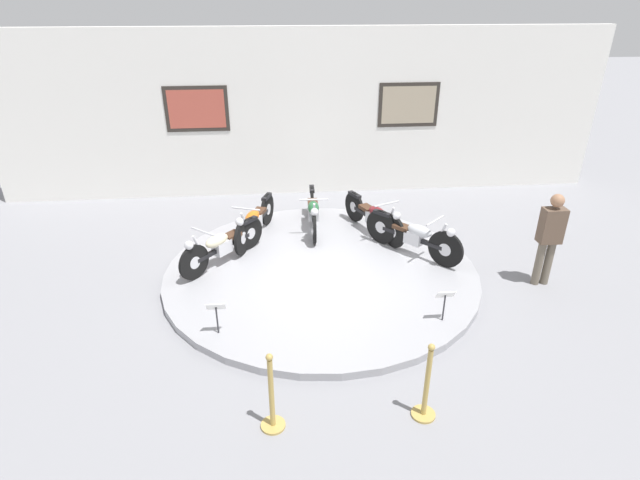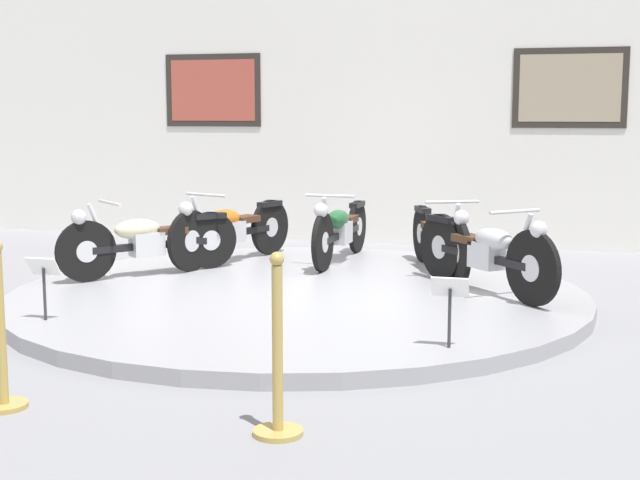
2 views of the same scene
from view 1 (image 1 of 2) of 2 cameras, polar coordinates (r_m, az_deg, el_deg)
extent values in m
plane|color=gray|center=(8.67, 0.14, -3.93)|extent=(60.00, 60.00, 0.00)
cylinder|color=#99999E|center=(8.64, 0.14, -3.59)|extent=(5.34, 5.34, 0.12)
cube|color=white|center=(11.80, -1.80, 14.17)|extent=(14.00, 0.20, 3.75)
cube|color=#2D2823|center=(11.75, -13.92, 14.32)|extent=(1.40, 0.02, 1.00)
cube|color=#B24C3D|center=(11.75, -13.92, 14.32)|extent=(1.24, 0.02, 0.84)
cube|color=#2D2823|center=(12.05, 10.09, 14.96)|extent=(1.40, 0.02, 1.00)
cube|color=tan|center=(12.04, 10.10, 14.95)|extent=(1.24, 0.02, 0.84)
cylinder|color=black|center=(8.43, -14.20, -2.49)|extent=(0.44, 0.49, 0.60)
cylinder|color=silver|center=(8.43, -14.20, -2.49)|extent=(0.19, 0.20, 0.21)
cylinder|color=black|center=(9.24, -8.00, 0.78)|extent=(0.44, 0.49, 0.60)
cylinder|color=silver|center=(9.24, -8.00, 0.78)|extent=(0.19, 0.20, 0.21)
cube|color=black|center=(8.82, -10.96, -0.78)|extent=(0.86, 0.99, 0.07)
cube|color=silver|center=(8.79, -11.15, -0.76)|extent=(0.36, 0.37, 0.24)
ellipsoid|color=beige|center=(8.65, -11.71, -0.07)|extent=(0.48, 0.51, 0.20)
cube|color=#472D1E|center=(8.89, -10.03, 0.55)|extent=(0.36, 0.37, 0.07)
cube|color=black|center=(9.13, -8.10, 2.23)|extent=(0.31, 0.34, 0.06)
cylinder|color=silver|center=(8.42, -13.60, -0.91)|extent=(0.20, 0.22, 0.54)
cylinder|color=silver|center=(8.37, -13.25, 0.95)|extent=(0.43, 0.38, 0.03)
sphere|color=silver|center=(8.24, -14.77, -0.58)|extent=(0.15, 0.15, 0.15)
cylinder|color=black|center=(9.05, -8.89, 0.26)|extent=(0.26, 0.62, 0.64)
cylinder|color=silver|center=(9.05, -8.89, 0.26)|extent=(0.14, 0.23, 0.22)
cylinder|color=black|center=(10.19, -6.05, 3.52)|extent=(0.26, 0.62, 0.64)
cylinder|color=silver|center=(10.19, -6.05, 3.52)|extent=(0.14, 0.23, 0.22)
cube|color=black|center=(9.61, -7.39, 1.99)|extent=(0.48, 1.19, 0.07)
cube|color=silver|center=(9.57, -7.48, 2.00)|extent=(0.30, 0.37, 0.24)
ellipsoid|color=#D16619|center=(9.42, -7.75, 2.64)|extent=(0.37, 0.53, 0.20)
cube|color=#472D1E|center=(9.75, -6.98, 3.26)|extent=(0.30, 0.37, 0.07)
cube|color=black|center=(10.09, -6.12, 4.94)|extent=(0.21, 0.37, 0.06)
cylinder|color=silver|center=(9.09, -8.63, 1.79)|extent=(0.12, 0.25, 0.54)
cylinder|color=silver|center=(9.08, -8.49, 3.56)|extent=(0.52, 0.21, 0.03)
sphere|color=silver|center=(8.86, -9.19, 2.07)|extent=(0.15, 0.15, 0.15)
cylinder|color=black|center=(9.37, -0.64, 1.46)|extent=(0.08, 0.62, 0.61)
cylinder|color=silver|center=(9.37, -0.64, 1.46)|extent=(0.07, 0.22, 0.22)
cylinder|color=black|center=(10.61, -0.92, 4.54)|extent=(0.08, 0.62, 0.61)
cylinder|color=silver|center=(10.61, -0.92, 4.54)|extent=(0.07, 0.22, 0.22)
cube|color=black|center=(9.98, -0.79, 3.09)|extent=(0.13, 1.24, 0.07)
cube|color=silver|center=(9.94, -0.78, 3.11)|extent=(0.21, 0.33, 0.24)
ellipsoid|color=#1E562D|center=(9.78, -0.76, 3.74)|extent=(0.24, 0.49, 0.20)
cube|color=#472D1E|center=(10.13, -0.84, 4.31)|extent=(0.21, 0.33, 0.07)
cube|color=black|center=(10.51, -0.93, 5.86)|extent=(0.12, 0.36, 0.06)
cylinder|color=silver|center=(9.42, -0.68, 2.94)|extent=(0.06, 0.25, 0.54)
cylinder|color=silver|center=(9.42, -0.71, 4.65)|extent=(0.54, 0.06, 0.03)
sphere|color=silver|center=(9.17, -0.63, 3.22)|extent=(0.15, 0.15, 0.15)
cylinder|color=black|center=(9.30, 8.41, 0.98)|extent=(0.30, 0.59, 0.62)
cylinder|color=silver|center=(9.30, 8.41, 0.98)|extent=(0.15, 0.23, 0.22)
cylinder|color=black|center=(10.30, 3.94, 3.81)|extent=(0.30, 0.59, 0.62)
cylinder|color=silver|center=(10.30, 3.94, 3.81)|extent=(0.15, 0.23, 0.22)
cube|color=black|center=(9.79, 6.06, 2.47)|extent=(0.56, 1.17, 0.07)
cube|color=silver|center=(9.75, 6.20, 2.49)|extent=(0.31, 0.37, 0.24)
ellipsoid|color=maroon|center=(9.61, 6.58, 3.15)|extent=(0.39, 0.53, 0.20)
cube|color=#472D1E|center=(9.90, 5.38, 3.67)|extent=(0.31, 0.37, 0.07)
cube|color=black|center=(10.20, 3.98, 5.19)|extent=(0.24, 0.37, 0.06)
cylinder|color=silver|center=(9.32, 7.95, 2.43)|extent=(0.14, 0.25, 0.54)
cylinder|color=silver|center=(9.30, 7.65, 4.13)|extent=(0.51, 0.25, 0.03)
sphere|color=silver|center=(9.11, 8.77, 2.76)|extent=(0.15, 0.15, 0.15)
cylinder|color=black|center=(8.79, 14.15, -1.04)|extent=(0.48, 0.52, 0.66)
cylinder|color=silver|center=(8.79, 14.15, -1.04)|extent=(0.20, 0.21, 0.23)
cylinder|color=black|center=(9.41, 7.02, 1.50)|extent=(0.48, 0.52, 0.66)
cylinder|color=silver|center=(9.41, 7.02, 1.50)|extent=(0.20, 0.21, 0.23)
cube|color=black|center=(9.08, 10.47, 0.27)|extent=(0.89, 0.97, 0.07)
cube|color=silver|center=(9.05, 10.69, 0.31)|extent=(0.36, 0.37, 0.24)
ellipsoid|color=#B2B5BA|center=(8.94, 11.31, 1.04)|extent=(0.49, 0.50, 0.20)
cube|color=#472D1E|center=(9.12, 9.38, 1.47)|extent=(0.36, 0.37, 0.07)
cube|color=black|center=(9.29, 7.12, 3.06)|extent=(0.32, 0.33, 0.06)
cylinder|color=silver|center=(8.76, 13.45, 0.42)|extent=(0.20, 0.22, 0.54)
cylinder|color=silver|center=(8.70, 13.02, 2.17)|extent=(0.42, 0.39, 0.03)
sphere|color=silver|center=(8.62, 14.74, 0.84)|extent=(0.15, 0.15, 0.15)
cylinder|color=#333338|center=(7.11, -11.66, -8.97)|extent=(0.02, 0.02, 0.42)
cube|color=white|center=(6.99, -11.83, -7.47)|extent=(0.26, 0.11, 0.15)
cylinder|color=#333338|center=(7.43, 13.96, -7.53)|extent=(0.02, 0.02, 0.42)
cube|color=white|center=(7.31, 14.16, -6.07)|extent=(0.26, 0.11, 0.15)
cylinder|color=#6B6051|center=(8.98, 23.72, -2.43)|extent=(0.13, 0.13, 0.78)
cylinder|color=#6B6051|center=(9.06, 24.61, -2.37)|extent=(0.13, 0.13, 0.78)
cube|color=brown|center=(8.74, 24.98, 1.51)|extent=(0.36, 0.22, 0.58)
sphere|color=#9E7051|center=(8.58, 25.52, 4.08)|extent=(0.21, 0.21, 0.21)
cylinder|color=tan|center=(6.02, -5.37, -20.31)|extent=(0.28, 0.28, 0.03)
cylinder|color=tan|center=(5.69, -5.57, -17.14)|extent=(0.06, 0.06, 0.95)
sphere|color=tan|center=(5.36, -5.82, -13.18)|extent=(0.08, 0.08, 0.08)
cylinder|color=tan|center=(6.22, 11.71, -18.91)|extent=(0.28, 0.28, 0.03)
cylinder|color=tan|center=(5.91, 12.13, -15.76)|extent=(0.06, 0.06, 0.95)
sphere|color=tan|center=(5.59, 12.63, -11.87)|extent=(0.08, 0.08, 0.08)
camera|label=2|loc=(4.03, 70.14, -36.20)|focal=50.00mm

